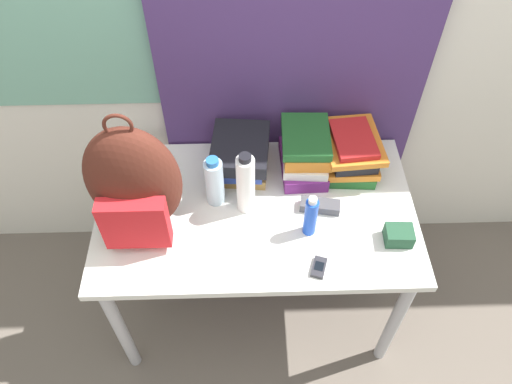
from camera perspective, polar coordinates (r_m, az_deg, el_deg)
name	(u,v)px	position (r m, az deg, el deg)	size (l,w,h in m)	color
ground_plane	(258,369)	(2.37, 0.27, -19.56)	(12.00, 12.00, 0.00)	#665B51
wall_back	(251,19)	(1.88, -0.57, 19.20)	(6.00, 0.06, 2.50)	silver
curtain_blue	(296,27)	(1.84, 4.61, 18.32)	(1.03, 0.04, 2.50)	#4C336B
desk	(256,222)	(1.98, 0.00, -3.48)	(1.22, 0.71, 0.71)	silver
backpack	(134,185)	(1.73, -13.78, 0.79)	(0.33, 0.23, 0.54)	#512319
book_stack_left	(240,155)	(1.98, -1.84, 4.19)	(0.24, 0.29, 0.16)	olive
book_stack_center	(305,152)	(1.99, 5.61, 4.55)	(0.20, 0.28, 0.18)	#6B2370
book_stack_right	(351,152)	(2.02, 10.76, 4.50)	(0.24, 0.29, 0.18)	#1E5623
water_bottle	(214,182)	(1.86, -4.78, 1.19)	(0.07, 0.07, 0.23)	silver
sports_bottle	(246,184)	(1.81, -1.19, 0.94)	(0.07, 0.07, 0.28)	white
sunscreen_bottle	(311,216)	(1.79, 6.27, -2.79)	(0.05, 0.05, 0.19)	blue
cell_phone	(319,267)	(1.77, 7.21, -8.54)	(0.07, 0.09, 0.02)	#2D2D33
sunglasses_case	(320,206)	(1.91, 7.32, -1.56)	(0.16, 0.08, 0.04)	#47474C
camera_pouch	(399,235)	(1.87, 16.01, -4.79)	(0.10, 0.08, 0.06)	#234C33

